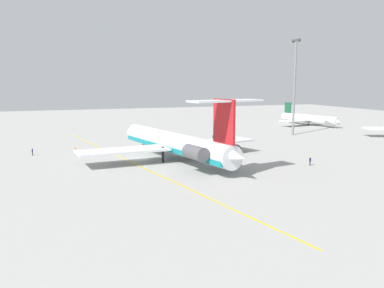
{
  "coord_description": "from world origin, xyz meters",
  "views": [
    {
      "loc": [
        85.67,
        -20.22,
        16.79
      ],
      "look_at": [
        3.22,
        10.43,
        3.22
      ],
      "focal_mm": 38.34,
      "sensor_mm": 36.0,
      "label": 1
    }
  ],
  "objects_px": {
    "ground_crew_near_tail": "(213,137)",
    "ground_crew_portside": "(310,160)",
    "main_jetliner": "(178,143)",
    "safety_cone_nose": "(75,148)",
    "ground_crew_near_nose": "(32,151)",
    "airliner_far_left": "(311,119)",
    "light_mast": "(295,84)"
  },
  "relations": [
    {
      "from": "main_jetliner",
      "to": "ground_crew_portside",
      "type": "distance_m",
      "value": 27.3
    },
    {
      "from": "ground_crew_near_nose",
      "to": "safety_cone_nose",
      "type": "bearing_deg",
      "value": 179.28
    },
    {
      "from": "ground_crew_near_nose",
      "to": "light_mast",
      "type": "distance_m",
      "value": 78.39
    },
    {
      "from": "airliner_far_left",
      "to": "ground_crew_portside",
      "type": "distance_m",
      "value": 78.27
    },
    {
      "from": "light_mast",
      "to": "ground_crew_near_tail",
      "type": "bearing_deg",
      "value": -84.84
    },
    {
      "from": "airliner_far_left",
      "to": "safety_cone_nose",
      "type": "height_order",
      "value": "airliner_far_left"
    },
    {
      "from": "safety_cone_nose",
      "to": "ground_crew_portside",
      "type": "bearing_deg",
      "value": 48.54
    },
    {
      "from": "ground_crew_near_tail",
      "to": "ground_crew_near_nose",
      "type": "bearing_deg",
      "value": 14.11
    },
    {
      "from": "main_jetliner",
      "to": "ground_crew_near_tail",
      "type": "distance_m",
      "value": 31.43
    },
    {
      "from": "airliner_far_left",
      "to": "light_mast",
      "type": "height_order",
      "value": "light_mast"
    },
    {
      "from": "airliner_far_left",
      "to": "main_jetliner",
      "type": "bearing_deg",
      "value": -67.38
    },
    {
      "from": "ground_crew_near_tail",
      "to": "safety_cone_nose",
      "type": "xyz_separation_m",
      "value": [
        1.39,
        -38.09,
        -0.81
      ]
    },
    {
      "from": "ground_crew_near_nose",
      "to": "ground_crew_portside",
      "type": "bearing_deg",
      "value": 115.76
    },
    {
      "from": "ground_crew_portside",
      "to": "light_mast",
      "type": "relative_size",
      "value": 0.06
    },
    {
      "from": "ground_crew_near_tail",
      "to": "light_mast",
      "type": "xyz_separation_m",
      "value": [
        -2.57,
        28.42,
        14.82
      ]
    },
    {
      "from": "main_jetliner",
      "to": "ground_crew_near_nose",
      "type": "relative_size",
      "value": 26.59
    },
    {
      "from": "ground_crew_portside",
      "to": "safety_cone_nose",
      "type": "relative_size",
      "value": 3.31
    },
    {
      "from": "safety_cone_nose",
      "to": "ground_crew_near_tail",
      "type": "bearing_deg",
      "value": 92.09
    },
    {
      "from": "airliner_far_left",
      "to": "ground_crew_near_tail",
      "type": "bearing_deg",
      "value": -77.17
    },
    {
      "from": "ground_crew_near_nose",
      "to": "ground_crew_near_tail",
      "type": "relative_size",
      "value": 1.03
    },
    {
      "from": "ground_crew_near_tail",
      "to": "ground_crew_portside",
      "type": "distance_m",
      "value": 39.19
    },
    {
      "from": "ground_crew_near_tail",
      "to": "light_mast",
      "type": "relative_size",
      "value": 0.06
    },
    {
      "from": "main_jetliner",
      "to": "safety_cone_nose",
      "type": "height_order",
      "value": "main_jetliner"
    },
    {
      "from": "airliner_far_left",
      "to": "safety_cone_nose",
      "type": "relative_size",
      "value": 49.91
    },
    {
      "from": "ground_crew_near_nose",
      "to": "ground_crew_near_tail",
      "type": "distance_m",
      "value": 48.49
    },
    {
      "from": "light_mast",
      "to": "ground_crew_portside",
      "type": "bearing_deg",
      "value": -30.04
    },
    {
      "from": "ground_crew_near_tail",
      "to": "light_mast",
      "type": "bearing_deg",
      "value": -169.82
    },
    {
      "from": "main_jetliner",
      "to": "ground_crew_near_tail",
      "type": "bearing_deg",
      "value": -48.1
    },
    {
      "from": "ground_crew_portside",
      "to": "safety_cone_nose",
      "type": "distance_m",
      "value": 56.73
    },
    {
      "from": "ground_crew_near_tail",
      "to": "ground_crew_portside",
      "type": "height_order",
      "value": "ground_crew_portside"
    },
    {
      "from": "main_jetliner",
      "to": "safety_cone_nose",
      "type": "distance_m",
      "value": 30.61
    },
    {
      "from": "ground_crew_near_tail",
      "to": "safety_cone_nose",
      "type": "distance_m",
      "value": 38.12
    }
  ]
}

